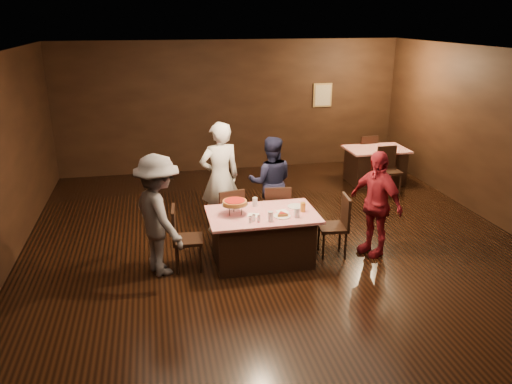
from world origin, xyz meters
TOP-DOWN VIEW (x-y plane):
  - room at (0.00, 0.01)m, footprint 10.00×10.04m
  - main_table at (-0.34, 0.13)m, footprint 1.60×1.00m
  - back_table at (2.91, 3.31)m, footprint 1.30×0.90m
  - chair_far_left at (-0.74, 0.88)m, footprint 0.50×0.50m
  - chair_far_right at (0.06, 0.88)m, footprint 0.47×0.47m
  - chair_end_left at (-1.44, 0.13)m, footprint 0.45×0.45m
  - chair_end_right at (0.76, 0.13)m, footprint 0.47×0.47m
  - chair_back_near at (2.91, 2.61)m, footprint 0.43×0.43m
  - chair_back_far at (2.91, 3.91)m, footprint 0.45×0.45m
  - diner_white_jacket at (-0.79, 1.39)m, footprint 0.77×0.59m
  - diner_navy_hoodie at (0.09, 1.43)m, footprint 0.88×0.74m
  - diner_grey_knit at (-1.83, 0.10)m, footprint 1.05×1.29m
  - diner_red_shirt at (1.40, 0.05)m, footprint 0.76×1.04m
  - pizza_stand at (-0.74, 0.18)m, footprint 0.38×0.38m
  - plate_with_slice at (-0.09, -0.05)m, footprint 0.25×0.25m
  - plate_empty at (0.21, 0.28)m, footprint 0.25×0.25m
  - glass_front_left at (-0.29, -0.17)m, footprint 0.08×0.08m
  - glass_front_right at (0.11, -0.12)m, footprint 0.08×0.08m
  - glass_amber at (0.26, 0.08)m, footprint 0.08×0.08m
  - glass_back at (-0.39, 0.43)m, footprint 0.08×0.08m
  - condiments at (-0.52, -0.16)m, footprint 0.17×0.10m
  - napkin_center at (-0.04, 0.13)m, footprint 0.19×0.19m
  - napkin_left at (-0.49, 0.08)m, footprint 0.21×0.21m

SIDE VIEW (x-z plane):
  - main_table at x=-0.34m, z-range 0.00..0.77m
  - back_table at x=2.91m, z-range 0.00..0.77m
  - chair_far_left at x=-0.74m, z-range 0.00..0.95m
  - chair_far_right at x=0.06m, z-range 0.00..0.95m
  - chair_end_left at x=-1.44m, z-range 0.00..0.95m
  - chair_end_right at x=0.76m, z-range 0.00..0.95m
  - chair_back_near at x=2.91m, z-range 0.00..0.95m
  - chair_back_far at x=2.91m, z-range 0.00..0.95m
  - napkin_center at x=-0.04m, z-range 0.77..0.78m
  - napkin_left at x=-0.49m, z-range 0.77..0.78m
  - plate_empty at x=0.21m, z-range 0.77..0.78m
  - plate_with_slice at x=-0.09m, z-range 0.76..0.83m
  - diner_navy_hoodie at x=0.09m, z-range 0.00..1.60m
  - condiments at x=-0.52m, z-range 0.77..0.87m
  - diner_red_shirt at x=1.40m, z-range 0.00..1.64m
  - glass_front_left at x=-0.29m, z-range 0.77..0.91m
  - glass_front_right at x=0.11m, z-range 0.77..0.91m
  - glass_amber at x=0.26m, z-range 0.77..0.91m
  - glass_back at x=-0.39m, z-range 0.77..0.91m
  - diner_grey_knit at x=-1.83m, z-range 0.00..1.75m
  - diner_white_jacket at x=-0.79m, z-range 0.00..1.90m
  - pizza_stand at x=-0.74m, z-range 0.84..1.06m
  - room at x=0.00m, z-range 0.63..3.65m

